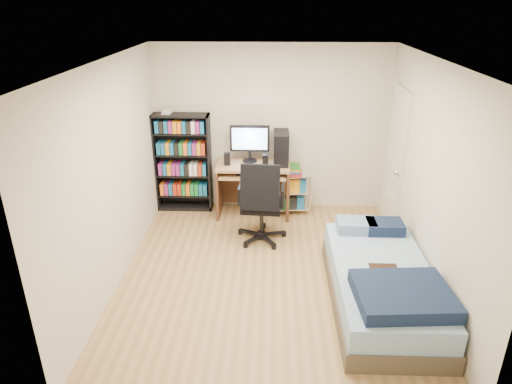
{
  "coord_description": "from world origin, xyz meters",
  "views": [
    {
      "loc": [
        0.02,
        -4.66,
        3.1
      ],
      "look_at": [
        -0.17,
        0.4,
        0.91
      ],
      "focal_mm": 32.0,
      "sensor_mm": 36.0,
      "label": 1
    }
  ],
  "objects_px": {
    "office_chair": "(261,216)",
    "bed": "(382,284)",
    "computer_desk": "(260,168)",
    "media_shelf": "(183,162)"
  },
  "relations": [
    {
      "from": "media_shelf",
      "to": "bed",
      "type": "relative_size",
      "value": 0.76
    },
    {
      "from": "office_chair",
      "to": "bed",
      "type": "height_order",
      "value": "office_chair"
    },
    {
      "from": "computer_desk",
      "to": "media_shelf",
      "type": "bearing_deg",
      "value": 174.8
    },
    {
      "from": "media_shelf",
      "to": "bed",
      "type": "height_order",
      "value": "media_shelf"
    },
    {
      "from": "office_chair",
      "to": "computer_desk",
      "type": "bearing_deg",
      "value": 96.14
    },
    {
      "from": "media_shelf",
      "to": "bed",
      "type": "distance_m",
      "value": 3.52
    },
    {
      "from": "media_shelf",
      "to": "office_chair",
      "type": "relative_size",
      "value": 1.35
    },
    {
      "from": "media_shelf",
      "to": "office_chair",
      "type": "distance_m",
      "value": 1.63
    },
    {
      "from": "media_shelf",
      "to": "computer_desk",
      "type": "distance_m",
      "value": 1.19
    },
    {
      "from": "computer_desk",
      "to": "bed",
      "type": "xyz_separation_m",
      "value": [
        1.37,
        -2.27,
        -0.47
      ]
    }
  ]
}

